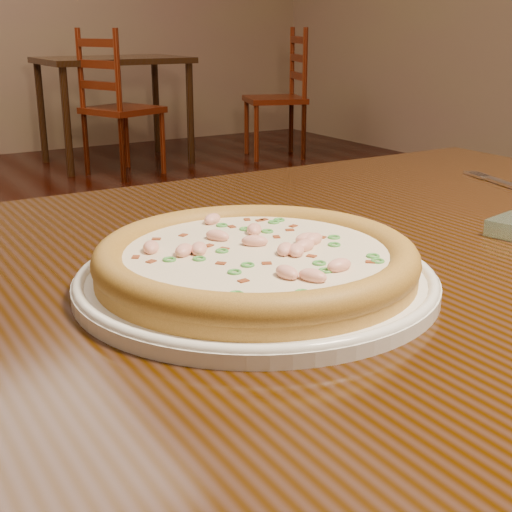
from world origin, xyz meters
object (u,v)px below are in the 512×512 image
plate (256,279)px  bg_table_right (113,71)px  hero_table (327,340)px  chair_c (116,109)px  chair_d (282,98)px  pizza (256,259)px

plate → bg_table_right: 4.71m
bg_table_right → hero_table: bearing=-107.9°
hero_table → bg_table_right: bearing=72.1°
plate → chair_c: bearing=71.0°
chair_d → bg_table_right: bearing=161.3°
plate → pizza: size_ratio=1.12×
bg_table_right → chair_c: bearing=-109.9°
pizza → chair_d: size_ratio=0.30×
bg_table_right → chair_d: bearing=-18.7°
hero_table → chair_c: bearing=72.3°
bg_table_right → chair_d: size_ratio=1.05×
bg_table_right → chair_c: chair_c is taller
hero_table → chair_d: (2.59, 4.00, -0.21)m
pizza → chair_c: (1.38, 4.01, -0.34)m
bg_table_right → chair_d: chair_d is taller
hero_table → chair_c: chair_c is taller
plate → pizza: (0.00, -0.00, 0.02)m
hero_table → pizza: bearing=-157.4°
hero_table → chair_d: size_ratio=1.26×
pizza → chair_d: chair_d is taller
plate → chair_d: 4.89m
pizza → hero_table: bearing=22.6°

